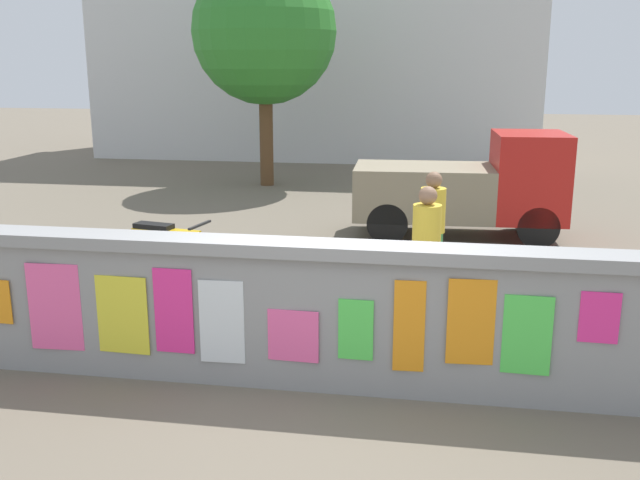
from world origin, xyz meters
The scene contains 9 objects.
ground centered at (0.00, 8.00, 0.00)m, with size 60.00×60.00×0.00m, color #6B6051.
poster_wall centered at (-0.01, 0.00, 0.74)m, with size 8.11×0.42×1.43m.
auto_rickshaw_truck centered at (1.48, 6.40, 0.90)m, with size 3.66×1.66×1.85m.
motorcycle centered at (-2.86, 3.05, 0.46)m, with size 1.88×0.64×0.87m.
bicycle_near centered at (-2.08, 1.19, 0.36)m, with size 1.67×0.55×0.95m.
person_walking centered at (0.82, 2.09, 0.99)m, with size 0.45×0.45×1.62m.
person_bystander centered at (0.88, 3.26, 0.99)m, with size 0.35×0.35×1.62m.
tree_roadside centered at (-3.32, 11.13, 3.72)m, with size 3.49×3.49×5.48m.
building_background centered at (-3.09, 17.98, 4.69)m, with size 14.15×5.92×9.35m.
Camera 1 is at (0.93, -6.25, 3.04)m, focal length 40.18 mm.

